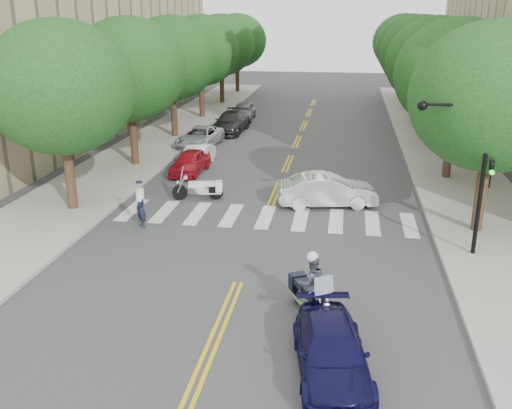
% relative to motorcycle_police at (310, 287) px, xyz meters
% --- Properties ---
extents(ground, '(140.00, 140.00, 0.00)m').
position_rel_motorcycle_police_xyz_m(ground, '(-2.52, 1.76, -0.93)').
color(ground, '#38383A').
rests_on(ground, ground).
extents(sidewalk_left, '(5.00, 60.00, 0.15)m').
position_rel_motorcycle_police_xyz_m(sidewalk_left, '(-12.02, 23.76, -0.86)').
color(sidewalk_left, '#9E9991').
rests_on(sidewalk_left, ground).
extents(sidewalk_right, '(5.00, 60.00, 0.15)m').
position_rel_motorcycle_police_xyz_m(sidewalk_right, '(6.98, 23.76, -0.86)').
color(sidewalk_right, '#9E9991').
rests_on(sidewalk_right, ground).
extents(tree_l_0, '(6.40, 6.40, 8.45)m').
position_rel_motorcycle_police_xyz_m(tree_l_0, '(-11.32, 7.76, 4.62)').
color(tree_l_0, '#382316').
rests_on(tree_l_0, ground).
extents(tree_l_1, '(6.40, 6.40, 8.45)m').
position_rel_motorcycle_police_xyz_m(tree_l_1, '(-11.32, 15.76, 4.62)').
color(tree_l_1, '#382316').
rests_on(tree_l_1, ground).
extents(tree_l_2, '(6.40, 6.40, 8.45)m').
position_rel_motorcycle_police_xyz_m(tree_l_2, '(-11.32, 23.76, 4.62)').
color(tree_l_2, '#382316').
rests_on(tree_l_2, ground).
extents(tree_l_3, '(6.40, 6.40, 8.45)m').
position_rel_motorcycle_police_xyz_m(tree_l_3, '(-11.32, 31.76, 4.62)').
color(tree_l_3, '#382316').
rests_on(tree_l_3, ground).
extents(tree_l_4, '(6.40, 6.40, 8.45)m').
position_rel_motorcycle_police_xyz_m(tree_l_4, '(-11.32, 39.76, 4.62)').
color(tree_l_4, '#382316').
rests_on(tree_l_4, ground).
extents(tree_l_5, '(6.40, 6.40, 8.45)m').
position_rel_motorcycle_police_xyz_m(tree_l_5, '(-11.32, 47.76, 4.62)').
color(tree_l_5, '#382316').
rests_on(tree_l_5, ground).
extents(tree_r_0, '(6.40, 6.40, 8.45)m').
position_rel_motorcycle_police_xyz_m(tree_r_0, '(6.28, 7.76, 4.62)').
color(tree_r_0, '#382316').
rests_on(tree_r_0, ground).
extents(tree_r_1, '(6.40, 6.40, 8.45)m').
position_rel_motorcycle_police_xyz_m(tree_r_1, '(6.28, 15.76, 4.62)').
color(tree_r_1, '#382316').
rests_on(tree_r_1, ground).
extents(tree_r_2, '(6.40, 6.40, 8.45)m').
position_rel_motorcycle_police_xyz_m(tree_r_2, '(6.28, 23.76, 4.62)').
color(tree_r_2, '#382316').
rests_on(tree_r_2, ground).
extents(tree_r_3, '(6.40, 6.40, 8.45)m').
position_rel_motorcycle_police_xyz_m(tree_r_3, '(6.28, 31.76, 4.62)').
color(tree_r_3, '#382316').
rests_on(tree_r_3, ground).
extents(tree_r_4, '(6.40, 6.40, 8.45)m').
position_rel_motorcycle_police_xyz_m(tree_r_4, '(6.28, 39.76, 4.62)').
color(tree_r_4, '#382316').
rests_on(tree_r_4, ground).
extents(tree_r_5, '(6.40, 6.40, 8.45)m').
position_rel_motorcycle_police_xyz_m(tree_r_5, '(6.28, 47.76, 4.62)').
color(tree_r_5, '#382316').
rests_on(tree_r_5, ground).
extents(traffic_signal_pole, '(2.82, 0.42, 6.00)m').
position_rel_motorcycle_police_xyz_m(traffic_signal_pole, '(5.20, 5.26, 2.79)').
color(traffic_signal_pole, black).
rests_on(traffic_signal_pole, ground).
extents(motorcycle_police, '(1.48, 2.38, 2.10)m').
position_rel_motorcycle_police_xyz_m(motorcycle_police, '(0.00, 0.00, 0.00)').
color(motorcycle_police, black).
rests_on(motorcycle_police, ground).
extents(motorcycle_parked, '(2.45, 0.92, 1.59)m').
position_rel_motorcycle_police_xyz_m(motorcycle_parked, '(-5.90, 10.30, -0.38)').
color(motorcycle_parked, black).
rests_on(motorcycle_parked, ground).
extents(officer_standing, '(0.69, 0.69, 1.62)m').
position_rel_motorcycle_police_xyz_m(officer_standing, '(-7.51, 6.27, -0.12)').
color(officer_standing, black).
rests_on(officer_standing, ground).
extents(convertible, '(4.80, 2.47, 1.51)m').
position_rel_motorcycle_police_xyz_m(convertible, '(0.08, 10.26, -0.18)').
color(convertible, silver).
rests_on(convertible, ground).
extents(sedan_blue, '(2.41, 4.50, 1.24)m').
position_rel_motorcycle_police_xyz_m(sedan_blue, '(0.72, -2.84, -0.31)').
color(sedan_blue, '#0E0D36').
rests_on(sedan_blue, ground).
extents(parked_car_a, '(1.78, 3.89, 1.29)m').
position_rel_motorcycle_police_xyz_m(parked_car_a, '(-7.72, 14.76, -0.28)').
color(parked_car_a, '#B01220').
rests_on(parked_car_a, ground).
extents(parked_car_b, '(1.47, 3.79, 1.23)m').
position_rel_motorcycle_police_xyz_m(parked_car_b, '(-7.72, 16.26, -0.32)').
color(parked_car_b, white).
rests_on(parked_car_b, ground).
extents(parked_car_c, '(2.64, 4.92, 1.32)m').
position_rel_motorcycle_police_xyz_m(parked_car_c, '(-8.82, 21.26, -0.27)').
color(parked_car_c, '#B0B2B8').
rests_on(parked_car_c, ground).
extents(parked_car_d, '(2.35, 5.29, 1.51)m').
position_rel_motorcycle_police_xyz_m(parked_car_d, '(-7.72, 26.26, -0.18)').
color(parked_car_d, black).
rests_on(parked_car_d, ground).
extents(parked_car_e, '(1.85, 4.35, 1.47)m').
position_rel_motorcycle_police_xyz_m(parked_car_e, '(-7.72, 31.59, -0.20)').
color(parked_car_e, gray).
rests_on(parked_car_e, ground).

